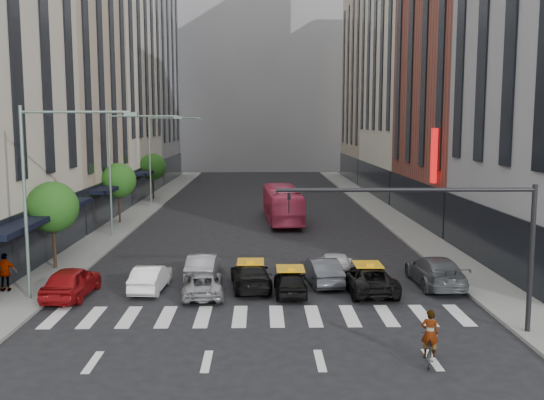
{
  "coord_description": "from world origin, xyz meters",
  "views": [
    {
      "loc": [
        -0.1,
        -23.98,
        8.33
      ],
      "look_at": [
        0.57,
        10.22,
        4.0
      ],
      "focal_mm": 40.0,
      "sensor_mm": 36.0,
      "label": 1
    }
  ],
  "objects": [
    {
      "name": "car_grey_curb",
      "position": [
        8.92,
        6.34,
        0.77
      ],
      "size": [
        2.24,
        5.33,
        1.54
      ],
      "primitive_type": "imported",
      "rotation": [
        0.0,
        0.0,
        3.16
      ],
      "color": "#484C51",
      "rests_on": "ground"
    },
    {
      "name": "sidewalk_left",
      "position": [
        -11.5,
        30.0,
        0.07
      ],
      "size": [
        3.0,
        96.0,
        0.15
      ],
      "primitive_type": "cube",
      "color": "slate",
      "rests_on": "ground"
    },
    {
      "name": "streetlamp_mid",
      "position": [
        -10.04,
        20.0,
        5.9
      ],
      "size": [
        5.38,
        0.25,
        9.0
      ],
      "color": "gray",
      "rests_on": "sidewalk_left"
    },
    {
      "name": "taxi_right",
      "position": [
        5.23,
        5.29,
        0.68
      ],
      "size": [
        2.55,
        5.05,
        1.37
      ],
      "primitive_type": "imported",
      "rotation": [
        0.0,
        0.0,
        3.2
      ],
      "color": "black",
      "rests_on": "ground"
    },
    {
      "name": "car_white_front",
      "position": [
        -5.62,
        5.75,
        0.65
      ],
      "size": [
        1.63,
        4.02,
        1.3
      ],
      "primitive_type": "imported",
      "rotation": [
        0.0,
        0.0,
        3.08
      ],
      "color": "white",
      "rests_on": "ground"
    },
    {
      "name": "tree_near",
      "position": [
        -11.8,
        10.0,
        3.65
      ],
      "size": [
        2.88,
        2.88,
        4.95
      ],
      "color": "black",
      "rests_on": "sidewalk_left"
    },
    {
      "name": "building_right_b",
      "position": [
        17.0,
        27.0,
        13.0
      ],
      "size": [
        8.0,
        18.0,
        26.0
      ],
      "primitive_type": "cube",
      "color": "brown",
      "rests_on": "ground"
    },
    {
      "name": "tree_far",
      "position": [
        -11.8,
        42.0,
        3.65
      ],
      "size": [
        2.88,
        2.88,
        4.95
      ],
      "color": "black",
      "rests_on": "sidewalk_left"
    },
    {
      "name": "building_far",
      "position": [
        0.0,
        85.0,
        18.0
      ],
      "size": [
        30.0,
        10.0,
        36.0
      ],
      "primitive_type": "cube",
      "color": "gray",
      "rests_on": "ground"
    },
    {
      "name": "streetlamp_near",
      "position": [
        -10.04,
        4.0,
        5.9
      ],
      "size": [
        5.38,
        0.25,
        9.0
      ],
      "color": "gray",
      "rests_on": "sidewalk_left"
    },
    {
      "name": "building_right_d",
      "position": [
        17.0,
        65.0,
        14.0
      ],
      "size": [
        8.0,
        18.0,
        28.0
      ],
      "primitive_type": "cube",
      "color": "tan",
      "rests_on": "ground"
    },
    {
      "name": "car_row2_left",
      "position": [
        -3.16,
        7.93,
        0.71
      ],
      "size": [
        1.66,
        4.38,
        1.43
      ],
      "primitive_type": "imported",
      "rotation": [
        0.0,
        0.0,
        3.11
      ],
      "color": "gray",
      "rests_on": "ground"
    },
    {
      "name": "car_row2_right",
      "position": [
        3.95,
        8.09,
        0.67
      ],
      "size": [
        2.26,
        4.78,
        1.35
      ],
      "primitive_type": "imported",
      "rotation": [
        0.0,
        0.0,
        3.06
      ],
      "color": "silver",
      "rests_on": "ground"
    },
    {
      "name": "building_right_c",
      "position": [
        17.0,
        46.0,
        20.0
      ],
      "size": [
        8.0,
        20.0,
        40.0
      ],
      "primitive_type": "cube",
      "color": "beige",
      "rests_on": "ground"
    },
    {
      "name": "traffic_signal",
      "position": [
        7.69,
        -1.0,
        4.47
      ],
      "size": [
        10.1,
        0.2,
        6.0
      ],
      "color": "black",
      "rests_on": "ground"
    },
    {
      "name": "motorcycle",
      "position": [
        5.8,
        -3.78,
        0.48
      ],
      "size": [
        1.14,
        1.92,
        0.95
      ],
      "primitive_type": "imported",
      "rotation": [
        0.0,
        0.0,
        2.85
      ],
      "color": "black",
      "rests_on": "ground"
    },
    {
      "name": "taxi_center",
      "position": [
        1.36,
        4.85,
        0.64
      ],
      "size": [
        1.58,
        3.8,
        1.29
      ],
      "primitive_type": "imported",
      "rotation": [
        0.0,
        0.0,
        3.16
      ],
      "color": "black",
      "rests_on": "ground"
    },
    {
      "name": "car_grey_mid",
      "position": [
        3.11,
        6.82,
        0.7
      ],
      "size": [
        2.01,
        4.38,
        1.39
      ],
      "primitive_type": "imported",
      "rotation": [
        0.0,
        0.0,
        3.27
      ],
      "color": "#3E4046",
      "rests_on": "ground"
    },
    {
      "name": "building_left_b",
      "position": [
        -17.0,
        28.0,
        12.0
      ],
      "size": [
        8.0,
        16.0,
        24.0
      ],
      "primitive_type": "cube",
      "color": "tan",
      "rests_on": "ground"
    },
    {
      "name": "car_silver",
      "position": [
        -2.9,
        4.78,
        0.58
      ],
      "size": [
        2.28,
        4.35,
        1.17
      ],
      "primitive_type": "imported",
      "rotation": [
        0.0,
        0.0,
        3.22
      ],
      "color": "gray",
      "rests_on": "ground"
    },
    {
      "name": "tree_mid",
      "position": [
        -11.8,
        26.0,
        3.65
      ],
      "size": [
        2.88,
        2.88,
        4.95
      ],
      "color": "black",
      "rests_on": "sidewalk_left"
    },
    {
      "name": "ground",
      "position": [
        0.0,
        0.0,
        0.0
      ],
      "size": [
        160.0,
        160.0,
        0.0
      ],
      "primitive_type": "plane",
      "color": "black",
      "rests_on": "ground"
    },
    {
      "name": "taxi_left",
      "position": [
        -0.6,
        6.04,
        0.68
      ],
      "size": [
        2.35,
        4.84,
        1.36
      ],
      "primitive_type": "imported",
      "rotation": [
        0.0,
        0.0,
        3.24
      ],
      "color": "black",
      "rests_on": "ground"
    },
    {
      "name": "rider",
      "position": [
        5.8,
        -3.78,
        1.79
      ],
      "size": [
        0.7,
        0.56,
        1.68
      ],
      "primitive_type": "imported",
      "rotation": [
        0.0,
        0.0,
        2.85
      ],
      "color": "gray",
      "rests_on": "motorcycle"
    },
    {
      "name": "pedestrian_far",
      "position": [
        -12.6,
        5.21,
        1.09
      ],
      "size": [
        1.14,
        0.55,
        1.89
      ],
      "primitive_type": "imported",
      "rotation": [
        0.0,
        0.0,
        3.22
      ],
      "color": "gray",
      "rests_on": "sidewalk_left"
    },
    {
      "name": "building_left_c",
      "position": [
        -17.0,
        46.0,
        18.0
      ],
      "size": [
        8.0,
        20.0,
        36.0
      ],
      "primitive_type": "cube",
      "color": "beige",
      "rests_on": "ground"
    },
    {
      "name": "sidewalk_right",
      "position": [
        11.5,
        30.0,
        0.07
      ],
      "size": [
        3.0,
        96.0,
        0.15
      ],
      "primitive_type": "cube",
      "color": "slate",
      "rests_on": "ground"
    },
    {
      "name": "streetlamp_far",
      "position": [
        -10.04,
        36.0,
        5.9
      ],
      "size": [
        5.38,
        0.25,
        9.0
      ],
      "color": "gray",
      "rests_on": "sidewalk_left"
    },
    {
      "name": "car_red",
      "position": [
        -9.2,
        4.57,
        0.76
      ],
      "size": [
        2.04,
        4.58,
        1.53
      ],
      "primitive_type": "imported",
      "rotation": [
        0.0,
        0.0,
        3.09
      ],
      "color": "maroon",
      "rests_on": "ground"
    },
    {
      "name": "bus",
      "position": [
        1.76,
        26.85,
        1.51
      ],
      "size": [
        3.19,
        11.0,
        3.03
      ],
      "primitive_type": "imported",
      "rotation": [
        0.0,
        0.0,
        3.2
      ],
      "color": "#E3426C",
      "rests_on": "ground"
    },
    {
      "name": "liberty_sign",
      "position": [
        12.6,
        20.0,
        6.0
      ],
      "size": [
        0.3,
        0.7,
        4.0
      ],
      "color": "red",
      "rests_on": "ground"
    },
    {
      "name": "building_left_d",
      "position": [
        -17.0,
        65.0,
        15.0
      ],
      "size": [
        8.0,
        18.0,
        30.0
      ],
      "primitive_type": "cube",
      "color": "gray",
      "rests_on": "ground"
    }
  ]
}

